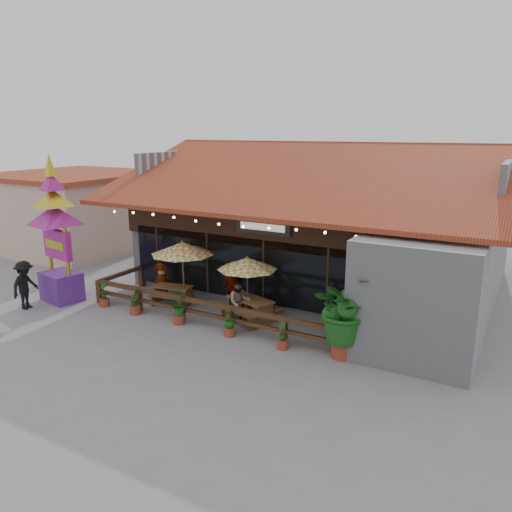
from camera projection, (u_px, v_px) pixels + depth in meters
The scene contains 19 objects.
ground at pixel (250, 330), 16.87m from camera, with size 100.00×100.00×0.00m, color gray.
restaurant_building at pixel (331, 233), 21.78m from camera, with size 15.50×14.73×6.09m.
patio_railing at pixel (191, 304), 17.57m from camera, with size 10.00×2.60×0.92m.
neighbor_building at pixel (76, 209), 28.56m from camera, with size 8.40×8.40×4.22m.
umbrella_left at pixel (182, 249), 18.73m from camera, with size 3.09×3.09×2.56m.
umbrella_right at pixel (247, 264), 17.49m from camera, with size 2.58×2.58×2.29m.
picnic_table_left at pixel (173, 292), 19.33m from camera, with size 1.68×1.52×0.70m.
picnic_table_right at pixel (250, 306), 17.54m from camera, with size 2.10×1.94×0.83m.
thai_sign_tower at pixel (55, 219), 19.02m from camera, with size 2.68×2.68×6.16m.
tropical_plant at pixel (344, 310), 14.49m from camera, with size 2.16×2.30×2.57m.
diner_a at pixel (162, 276), 20.12m from camera, with size 0.62×0.41×1.70m, color #341E10.
diner_b at pixel (239, 302), 17.20m from camera, with size 0.78×0.61×1.61m, color #341E10.
diner_c at pixel (232, 287), 18.94m from camera, with size 0.88×0.37×1.50m, color #341E10.
pedestrian at pixel (25, 285), 18.66m from camera, with size 1.20×0.69×1.85m, color black.
planter_a at pixel (104, 297), 19.01m from camera, with size 0.38×0.38×0.93m.
planter_b at pixel (135, 303), 18.20m from camera, with size 0.40×0.41×0.98m.
planter_c at pixel (178, 308), 17.25m from camera, with size 0.82×0.83×1.03m.
planter_d at pixel (229, 324), 16.25m from camera, with size 0.48×0.48×0.90m.
planter_e at pixel (282, 338), 15.30m from camera, with size 0.37×0.36×0.87m.
Camera 1 is at (7.91, -13.61, 6.57)m, focal length 35.00 mm.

